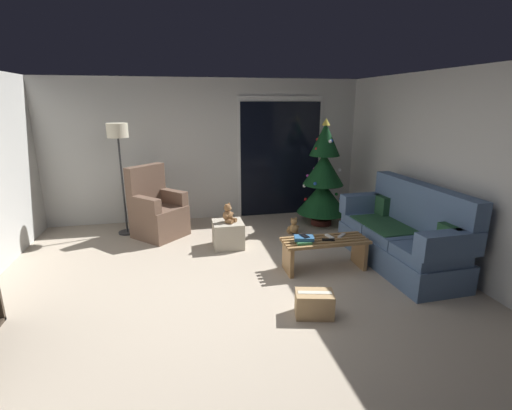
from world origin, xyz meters
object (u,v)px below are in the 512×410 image
coffee_table (325,249)px  teddy_bear_honey_by_tree (293,227)px  armchair (157,212)px  couch (403,236)px  book_stack (304,239)px  floor_lamp (118,141)px  christmas_tree (323,179)px  remote_silver (342,235)px  remote_white (329,236)px  ottoman (228,234)px  cardboard_box_taped_mid_floor (314,304)px  remote_black (328,240)px  teddy_bear_chestnut (228,214)px  cell_phone (305,236)px

coffee_table → teddy_bear_honey_by_tree: bearing=89.5°
armchair → couch: bearing=-29.2°
book_stack → floor_lamp: floor_lamp is taller
christmas_tree → book_stack: bearing=-118.4°
floor_lamp → armchair: bearing=-23.8°
remote_silver → armchair: (-2.40, 1.68, -0.02)m
remote_white → floor_lamp: (-2.75, 1.91, 1.08)m
teddy_bear_honey_by_tree → christmas_tree: bearing=31.2°
coffee_table → teddy_bear_honey_by_tree: (0.01, 1.34, -0.15)m
remote_white → book_stack: bearing=-176.9°
book_stack → christmas_tree: 2.04m
remote_silver → ottoman: 1.68m
book_stack → cardboard_box_taped_mid_floor: size_ratio=0.64×
remote_black → armchair: size_ratio=0.14×
book_stack → floor_lamp: size_ratio=0.15×
remote_black → teddy_bear_chestnut: 1.55m
floor_lamp → teddy_bear_honey_by_tree: size_ratio=6.25×
remote_silver → book_stack: size_ratio=0.58×
cell_phone → book_stack: bearing=-147.6°
remote_black → teddy_bear_honey_by_tree: 1.42m
book_stack → cell_phone: 0.05m
cardboard_box_taped_mid_floor → ottoman: bearing=106.4°
remote_silver → floor_lamp: size_ratio=0.09×
cell_phone → couch: bearing=-14.8°
cell_phone → armchair: size_ratio=0.13×
remote_white → christmas_tree: christmas_tree is taller
floor_lamp → couch: bearing=-28.5°
cell_phone → christmas_tree: 2.01m
coffee_table → teddy_bear_chestnut: teddy_bear_chestnut is taller
book_stack → armchair: 2.57m
remote_silver → teddy_bear_chestnut: (-1.35, 0.96, 0.09)m
teddy_bear_honey_by_tree → teddy_bear_chestnut: bearing=-164.1°
christmas_tree → floor_lamp: 3.39m
remote_silver → couch: bearing=40.0°
remote_black → ottoman: size_ratio=0.35×
coffee_table → teddy_bear_chestnut: bearing=137.2°
couch → floor_lamp: 4.39m
remote_black → christmas_tree: size_ratio=0.08×
remote_white → cardboard_box_taped_mid_floor: size_ratio=0.37×
teddy_bear_chestnut → cell_phone: bearing=-52.2°
christmas_tree → ottoman: 1.99m
floor_lamp → remote_white: bearing=-34.8°
book_stack → cardboard_box_taped_mid_floor: (-0.21, -0.96, -0.32)m
couch → christmas_tree: bearing=103.1°
remote_silver → christmas_tree: size_ratio=0.08×
remote_black → floor_lamp: size_ratio=0.09×
couch → armchair: 3.69m
teddy_bear_honey_by_tree → ottoman: bearing=-164.5°
remote_white → remote_silver: 0.17m
christmas_tree → coffee_table: bearing=-110.6°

